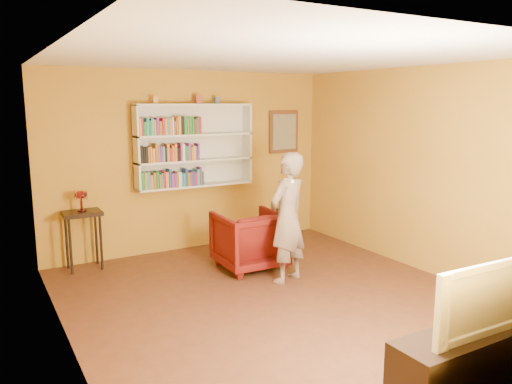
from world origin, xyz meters
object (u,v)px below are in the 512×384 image
ruby_lustre (81,197)px  armchair (249,240)px  person (288,218)px  television (473,297)px  bookshelf (193,146)px  console_table (82,221)px  tv_cabinet (467,361)px

ruby_lustre → armchair: 2.32m
person → television: person is taller
bookshelf → console_table: 1.93m
ruby_lustre → television: size_ratio=0.28×
bookshelf → person: 2.11m
television → bookshelf: bearing=95.1°
bookshelf → television: (0.31, -4.66, -0.82)m
bookshelf → armchair: 1.74m
console_table → ruby_lustre: (0.00, -0.00, 0.34)m
console_table → person: (2.12, -1.76, 0.16)m
person → tv_cabinet: 2.81m
television → console_table: bearing=115.2°
tv_cabinet → television: (0.00, 0.00, 0.53)m
bookshelf → armchair: bookshelf is taller
bookshelf → person: (0.44, -1.91, -0.77)m
bookshelf → ruby_lustre: bookshelf is taller
bookshelf → console_table: bookshelf is taller
armchair → television: (0.04, -3.42, 0.38)m
console_table → tv_cabinet: 4.94m
armchair → person: person is taller
ruby_lustre → person: size_ratio=0.17×
tv_cabinet → television: 0.53m
console_table → person: bearing=-39.6°
console_table → tv_cabinet: (2.00, -4.50, -0.42)m
tv_cabinet → television: bearing=0.0°
console_table → ruby_lustre: ruby_lustre is taller
ruby_lustre → armchair: bearing=-28.8°
tv_cabinet → armchair: bearing=90.6°
person → tv_cabinet: (-0.13, -2.74, -0.58)m
console_table → person: person is taller
person → television: size_ratio=1.64×
ruby_lustre → person: (2.12, -1.76, -0.18)m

